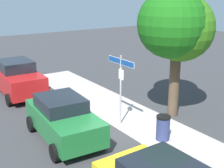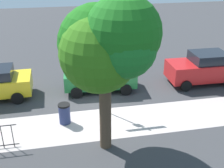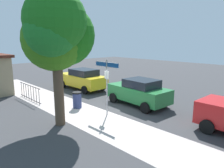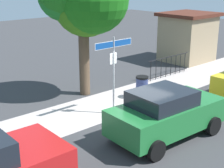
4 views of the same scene
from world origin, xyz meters
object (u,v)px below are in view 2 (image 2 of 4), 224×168
at_px(street_sign, 107,72).
at_px(car_red, 204,68).
at_px(trash_bin, 65,114).
at_px(car_green, 101,76).
at_px(shade_tree, 107,45).

distance_m(street_sign, car_red, 6.86).
relative_size(street_sign, car_red, 0.71).
height_order(street_sign, car_red, street_sign).
bearing_deg(street_sign, trash_bin, 13.27).
height_order(car_red, car_green, car_red).
distance_m(street_sign, trash_bin, 2.76).
bearing_deg(car_green, street_sign, 91.69).
distance_m(shade_tree, trash_bin, 4.63).
bearing_deg(car_red, car_green, -1.26).
xyz_separation_m(shade_tree, car_green, (-0.53, -5.18, -3.44)).
xyz_separation_m(car_green, trash_bin, (2.19, 3.14, -0.36)).
relative_size(shade_tree, car_red, 1.43).
bearing_deg(car_red, shade_tree, 37.16).
relative_size(shade_tree, trash_bin, 6.22).
relative_size(car_green, trash_bin, 4.19).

